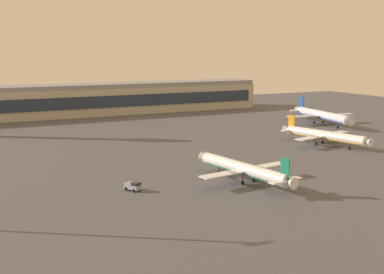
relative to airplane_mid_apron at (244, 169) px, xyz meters
The scene contains 6 objects.
ground_plane 14.08m from the airplane_mid_apron, 27.09° to the left, with size 416.00×416.00×0.00m, color #4C4C51.
terminal_building 152.05m from the airplane_mid_apron, 88.58° to the left, with size 183.68×22.40×16.40m.
airplane_mid_apron is the anchor object (origin of this frame).
airplane_taxiway_distant 61.39m from the airplane_mid_apron, 29.67° to the left, with size 28.56×36.42×9.45m.
airplane_terminal_side 111.76m from the airplane_mid_apron, 38.97° to the left, with size 34.13×43.72×11.22m.
baggage_tractor 29.31m from the airplane_mid_apron, 169.52° to the left, with size 3.70×4.57×2.25m.
Camera 1 is at (-79.43, -111.57, 34.14)m, focal length 45.82 mm.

